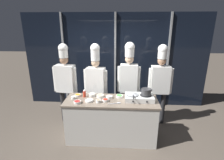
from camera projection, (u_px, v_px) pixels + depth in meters
ground_plane at (111, 138)px, 3.85m from camera, size 24.00×24.00×0.00m
window_wall_back at (115, 61)px, 5.11m from camera, size 5.30×0.09×2.70m
demo_counter at (111, 120)px, 3.71m from camera, size 1.90×0.68×0.91m
portable_stove at (139, 97)px, 3.57m from camera, size 0.58×0.39×0.11m
frying_pan at (133, 94)px, 3.55m from camera, size 0.24×0.41×0.05m
stock_pot at (146, 92)px, 3.52m from camera, size 0.23×0.20×0.13m
squeeze_bottle_chili at (84, 93)px, 3.70m from camera, size 0.06×0.06×0.18m
prep_bowl_noodles at (92, 95)px, 3.76m from camera, size 0.15×0.15×0.06m
prep_bowl_mushrooms at (98, 101)px, 3.45m from camera, size 0.10×0.10×0.06m
prep_bowl_carrots at (78, 95)px, 3.76m from camera, size 0.14×0.14×0.04m
prep_bowl_garlic at (73, 97)px, 3.62m from camera, size 0.09×0.09×0.05m
prep_bowl_chicken at (109, 97)px, 3.66m from camera, size 0.14×0.14×0.05m
prep_bowl_bell_pepper at (77, 102)px, 3.42m from camera, size 0.14×0.14×0.05m
prep_bowl_ginger at (100, 96)px, 3.69m from camera, size 0.16×0.16×0.06m
prep_bowl_onion at (89, 100)px, 3.50m from camera, size 0.17×0.17×0.04m
prep_bowl_chili_flakes at (105, 100)px, 3.50m from camera, size 0.13×0.13×0.05m
prep_bowl_scallions at (119, 96)px, 3.70m from camera, size 0.15×0.15×0.05m
serving_spoon_slotted at (117, 103)px, 3.42m from camera, size 0.27×0.11×0.02m
chef_head at (65, 79)px, 4.19m from camera, size 0.59×0.29×1.97m
chef_sous at (96, 80)px, 4.11m from camera, size 0.56×0.29×1.98m
chef_line at (129, 77)px, 4.11m from camera, size 0.53×0.23×2.01m
chef_pastry at (160, 79)px, 4.10m from camera, size 0.57×0.23×1.97m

